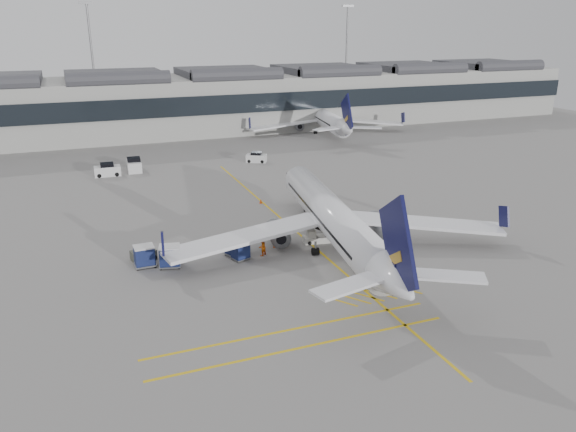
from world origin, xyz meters
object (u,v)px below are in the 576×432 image
object	(u,v)px
baggage_cart_a	(235,246)
ramp_agent_b	(262,247)
airliner_main	(334,219)
pushback_tug	(143,254)
ramp_agent_a	(274,239)
belt_loader	(319,237)

from	to	relation	value
baggage_cart_a	ramp_agent_b	distance (m)	2.63
airliner_main	ramp_agent_b	size ratio (longest dim) A/B	20.92
ramp_agent_b	pushback_tug	world-z (taller)	ramp_agent_b
pushback_tug	airliner_main	bearing A→B (deg)	-22.45
ramp_agent_a	ramp_agent_b	world-z (taller)	ramp_agent_b
ramp_agent_a	pushback_tug	xyz separation A→B (m)	(-12.57, 1.58, -0.31)
ramp_agent_a	pushback_tug	size ratio (longest dim) A/B	0.70
airliner_main	ramp_agent_b	bearing A→B (deg)	-175.00
belt_loader	ramp_agent_a	world-z (taller)	ramp_agent_a
belt_loader	baggage_cart_a	world-z (taller)	baggage_cart_a
belt_loader	ramp_agent_a	xyz separation A→B (m)	(-4.76, 0.30, 0.36)
pushback_tug	belt_loader	bearing A→B (deg)	-17.28
baggage_cart_a	pushback_tug	distance (m)	8.60
ramp_agent_b	pushback_tug	bearing A→B (deg)	-48.54
airliner_main	pushback_tug	size ratio (longest dim) A/B	15.11
ramp_agent_a	baggage_cart_a	bearing A→B (deg)	127.84
baggage_cart_a	ramp_agent_b	bearing A→B (deg)	-47.15
baggage_cart_a	ramp_agent_a	bearing A→B (deg)	-16.01
airliner_main	ramp_agent_a	bearing A→B (deg)	168.33
airliner_main	ramp_agent_b	xyz separation A→B (m)	(-7.37, 0.49, -2.02)
airliner_main	ramp_agent_a	xyz separation A→B (m)	(-5.53, 2.06, -2.05)
belt_loader	ramp_agent_b	bearing A→B (deg)	-159.93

